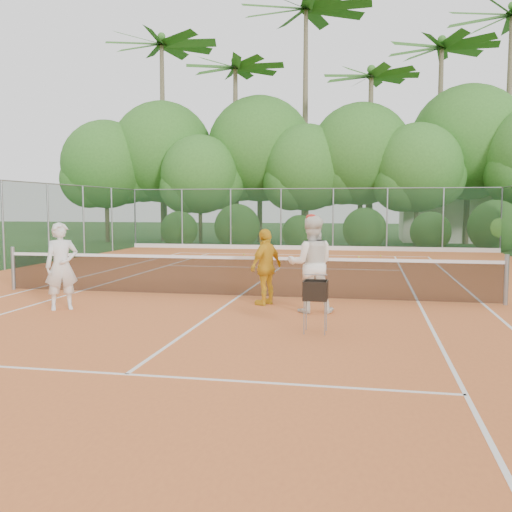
{
  "coord_description": "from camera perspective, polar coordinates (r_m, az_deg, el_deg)",
  "views": [
    {
      "loc": [
        2.99,
        -13.03,
        2.16
      ],
      "look_at": [
        0.65,
        -1.2,
        1.1
      ],
      "focal_mm": 40.0,
      "sensor_mm": 36.0,
      "label": 1
    }
  ],
  "objects": [
    {
      "name": "ground",
      "position": [
        13.54,
        -1.73,
        -4.16
      ],
      "size": [
        120.0,
        120.0,
        0.0
      ],
      "primitive_type": "plane",
      "color": "#214619",
      "rests_on": "ground"
    },
    {
      "name": "player_yellow",
      "position": [
        12.34,
        1.01,
        -1.09
      ],
      "size": [
        0.81,
        1.04,
        1.65
      ],
      "primitive_type": "imported",
      "rotation": [
        0.0,
        0.0,
        -2.06
      ],
      "color": "gold",
      "rests_on": "clay_court"
    },
    {
      "name": "stray_ball_c",
      "position": [
        24.83,
        12.36,
        0.03
      ],
      "size": [
        0.07,
        0.07,
        0.07
      ],
      "primitive_type": "sphere",
      "color": "yellow",
      "rests_on": "clay_court"
    },
    {
      "name": "tennis_net",
      "position": [
        13.47,
        -1.74,
        -1.92
      ],
      "size": [
        11.97,
        0.1,
        1.1
      ],
      "color": "gray",
      "rests_on": "clay_court"
    },
    {
      "name": "club_building",
      "position": [
        37.52,
        20.44,
        3.69
      ],
      "size": [
        8.0,
        5.0,
        3.0
      ],
      "primitive_type": "cube",
      "color": "beige",
      "rests_on": "ground"
    },
    {
      "name": "court_markings",
      "position": [
        13.54,
        -1.73,
        -4.06
      ],
      "size": [
        11.03,
        23.83,
        0.01
      ],
      "color": "white",
      "rests_on": "clay_court"
    },
    {
      "name": "player_center_grp",
      "position": [
        11.5,
        5.52,
        -0.79
      ],
      "size": [
        1.05,
        0.88,
        1.98
      ],
      "color": "white",
      "rests_on": "clay_court"
    },
    {
      "name": "ball_hopper",
      "position": [
        9.67,
        5.98,
        -3.54
      ],
      "size": [
        0.39,
        0.39,
        0.89
      ],
      "rotation": [
        0.0,
        0.0,
        0.26
      ],
      "color": "gray",
      "rests_on": "clay_court"
    },
    {
      "name": "clay_court",
      "position": [
        13.54,
        -1.73,
        -4.12
      ],
      "size": [
        18.0,
        36.0,
        0.02
      ],
      "primitive_type": "cube",
      "color": "orange",
      "rests_on": "ground"
    },
    {
      "name": "fence_back",
      "position": [
        28.2,
        5.1,
        3.69
      ],
      "size": [
        18.07,
        0.07,
        3.0
      ],
      "color": "#19381E",
      "rests_on": "clay_court"
    },
    {
      "name": "player_white",
      "position": [
        12.41,
        -18.87,
        -0.98
      ],
      "size": [
        0.79,
        0.73,
        1.8
      ],
      "primitive_type": "imported",
      "rotation": [
        0.0,
        0.0,
        0.62
      ],
      "color": "silver",
      "rests_on": "clay_court"
    },
    {
      "name": "stray_ball_b",
      "position": [
        24.09,
        10.24,
        -0.09
      ],
      "size": [
        0.07,
        0.07,
        0.07
      ],
      "primitive_type": "sphere",
      "color": "#E6F037",
      "rests_on": "clay_court"
    },
    {
      "name": "stray_ball_a",
      "position": [
        24.92,
        -1.21,
        0.16
      ],
      "size": [
        0.07,
        0.07,
        0.07
      ],
      "primitive_type": "sphere",
      "color": "#ACC62E",
      "rests_on": "clay_court"
    },
    {
      "name": "tropical_treeline",
      "position": [
        33.42,
        8.6,
        10.02
      ],
      "size": [
        32.1,
        8.49,
        15.03
      ],
      "color": "brown",
      "rests_on": "ground"
    }
  ]
}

